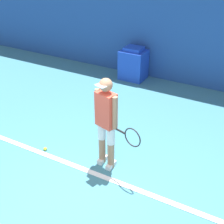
% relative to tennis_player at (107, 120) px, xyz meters
% --- Properties ---
extents(ground_plane, '(24.00, 24.00, 0.00)m').
position_rel_tennis_player_xyz_m(ground_plane, '(0.08, -1.18, -0.94)').
color(ground_plane, teal).
extents(back_wall, '(24.00, 0.10, 3.05)m').
position_rel_tennis_player_xyz_m(back_wall, '(0.08, 4.13, 0.59)').
color(back_wall, '#234C99').
rests_on(back_wall, ground_plane).
extents(court_baseline, '(21.60, 0.10, 0.01)m').
position_rel_tennis_player_xyz_m(court_baseline, '(0.08, -0.33, -0.93)').
color(court_baseline, white).
rests_on(court_baseline, ground_plane).
extents(tennis_player, '(0.96, 0.36, 1.68)m').
position_rel_tennis_player_xyz_m(tennis_player, '(0.00, 0.00, 0.00)').
color(tennis_player, '#A37556').
rests_on(tennis_player, ground_plane).
extents(tennis_ball, '(0.07, 0.07, 0.07)m').
position_rel_tennis_player_xyz_m(tennis_ball, '(-1.25, -0.22, -0.90)').
color(tennis_ball, '#D1E533').
rests_on(tennis_ball, ground_plane).
extents(covered_chair, '(0.70, 0.61, 0.93)m').
position_rel_tennis_player_xyz_m(covered_chair, '(-1.29, 3.73, -0.50)').
color(covered_chair, blue).
rests_on(covered_chair, ground_plane).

